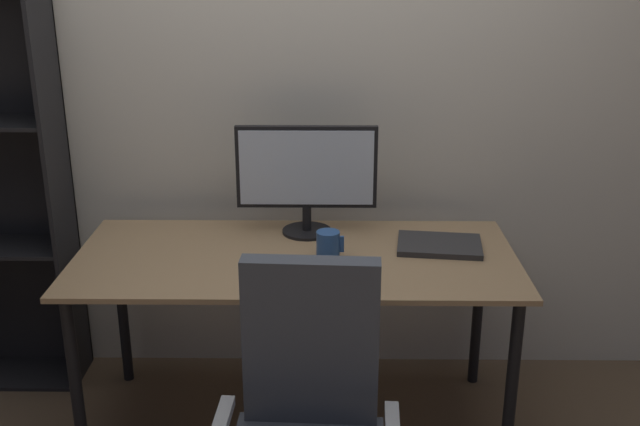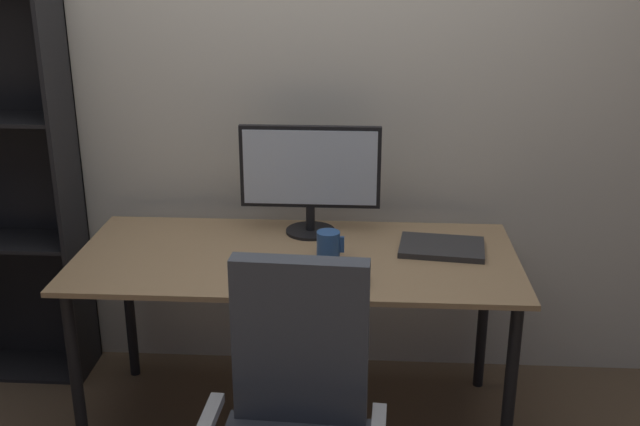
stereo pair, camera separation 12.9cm
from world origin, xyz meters
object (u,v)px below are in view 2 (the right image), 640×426
mouse (360,279)px  laptop (442,247)px  bookshelf (1,181)px  desk (297,273)px  keyboard (292,279)px  coffee_mug (328,245)px  monitor (310,173)px

mouse → laptop: size_ratio=0.30×
laptop → bookshelf: (-1.86, 0.30, 0.14)m
desk → keyboard: 0.25m
laptop → bookshelf: bookshelf is taller
mouse → laptop: (0.31, 0.32, -0.01)m
coffee_mug → bookshelf: size_ratio=0.06×
mouse → bookshelf: (-1.54, 0.62, 0.14)m
keyboard → laptop: laptop is taller
monitor → mouse: monitor is taller
desk → keyboard: bearing=-88.5°
desk → mouse: (0.24, -0.24, 0.09)m
mouse → laptop: mouse is taller
coffee_mug → laptop: bearing=14.8°
desk → laptop: laptop is taller
monitor → laptop: monitor is taller
keyboard → mouse: mouse is taller
keyboard → bookshelf: bookshelf is taller
monitor → bookshelf: (-1.34, 0.14, -0.10)m
desk → laptop: bearing=8.4°
desk → monitor: monitor is taller
coffee_mug → bookshelf: 1.49m
desk → coffee_mug: (0.12, -0.03, 0.13)m
keyboard → mouse: (0.24, 0.00, 0.01)m
keyboard → laptop: 0.63m
mouse → laptop: bearing=44.3°
keyboard → laptop: (0.55, 0.32, 0.00)m
monitor → coffee_mug: 0.35m
desk → coffee_mug: bearing=-14.3°
bookshelf → keyboard: bearing=-25.3°
coffee_mug → laptop: size_ratio=0.34×
keyboard → bookshelf: bearing=153.2°
desk → mouse: mouse is taller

